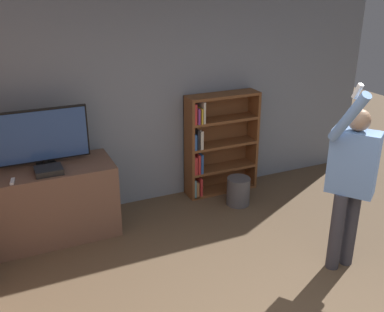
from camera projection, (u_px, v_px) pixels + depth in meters
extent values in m
cube|color=gray|center=(155.00, 99.00, 5.57)|extent=(6.41, 0.06, 2.70)
cube|color=brown|center=(52.00, 202.00, 5.00)|extent=(1.39, 0.66, 0.84)
cylinder|color=black|center=(46.00, 164.00, 4.89)|extent=(0.22, 0.22, 0.03)
cylinder|color=black|center=(46.00, 161.00, 4.87)|extent=(0.06, 0.06, 0.05)
cube|color=black|center=(42.00, 135.00, 4.76)|extent=(0.96, 0.04, 0.58)
cube|color=#2D4C8C|center=(43.00, 136.00, 4.74)|extent=(0.93, 0.01, 0.54)
cube|color=black|center=(49.00, 170.00, 4.70)|extent=(0.28, 0.24, 0.06)
cube|color=white|center=(12.00, 181.00, 4.50)|extent=(0.06, 0.14, 0.02)
cube|color=brown|center=(189.00, 149.00, 5.80)|extent=(0.04, 0.28, 1.37)
cube|color=brown|center=(252.00, 139.00, 6.17)|extent=(0.04, 0.28, 1.37)
cube|color=brown|center=(217.00, 141.00, 6.10)|extent=(0.99, 0.01, 1.37)
cube|color=brown|center=(221.00, 189.00, 6.23)|extent=(0.92, 0.28, 0.04)
cube|color=brown|center=(221.00, 167.00, 6.11)|extent=(0.92, 0.28, 0.04)
cube|color=brown|center=(222.00, 144.00, 5.98)|extent=(0.92, 0.28, 0.04)
cube|color=brown|center=(222.00, 119.00, 5.86)|extent=(0.92, 0.28, 0.04)
cube|color=brown|center=(223.00, 95.00, 5.74)|extent=(0.92, 0.28, 0.04)
cube|color=#5B8E99|center=(192.00, 187.00, 6.00)|extent=(0.03, 0.24, 0.25)
cube|color=#99663D|center=(194.00, 187.00, 6.03)|extent=(0.04, 0.26, 0.22)
cube|color=red|center=(198.00, 185.00, 6.04)|extent=(0.03, 0.26, 0.27)
cube|color=red|center=(192.00, 163.00, 5.89)|extent=(0.04, 0.26, 0.24)
cube|color=red|center=(196.00, 163.00, 5.89)|extent=(0.03, 0.23, 0.26)
cube|color=#2D569E|center=(199.00, 162.00, 5.91)|extent=(0.03, 0.24, 0.26)
cube|color=#2D569E|center=(192.00, 140.00, 5.76)|extent=(0.03, 0.26, 0.21)
cube|color=#232328|center=(195.00, 138.00, 5.75)|extent=(0.02, 0.21, 0.26)
cube|color=beige|center=(198.00, 138.00, 5.78)|extent=(0.04, 0.24, 0.24)
cube|color=red|center=(193.00, 113.00, 5.60)|extent=(0.03, 0.21, 0.26)
cube|color=#7A3889|center=(196.00, 115.00, 5.65)|extent=(0.03, 0.24, 0.20)
cube|color=gold|center=(199.00, 115.00, 5.65)|extent=(0.02, 0.22, 0.19)
cube|color=beige|center=(201.00, 111.00, 5.66)|extent=(0.03, 0.24, 0.28)
cylinder|color=#383842|center=(336.00, 232.00, 4.44)|extent=(0.13, 0.13, 0.83)
cylinder|color=#383842|center=(350.00, 228.00, 4.51)|extent=(0.13, 0.13, 0.83)
cube|color=#6B93D1|center=(353.00, 162.00, 4.20)|extent=(0.43, 0.48, 0.62)
sphere|color=#9E7556|center=(359.00, 120.00, 4.05)|extent=(0.20, 0.20, 0.20)
cylinder|color=#6B93D1|center=(373.00, 160.00, 4.30)|extent=(0.09, 0.09, 0.57)
cylinder|color=#6B93D1|center=(349.00, 117.00, 3.82)|extent=(0.09, 0.40, 0.52)
cube|color=white|center=(357.00, 91.00, 3.69)|extent=(0.04, 0.09, 0.14)
cylinder|color=#4C4C51|center=(238.00, 191.00, 5.79)|extent=(0.30, 0.30, 0.37)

